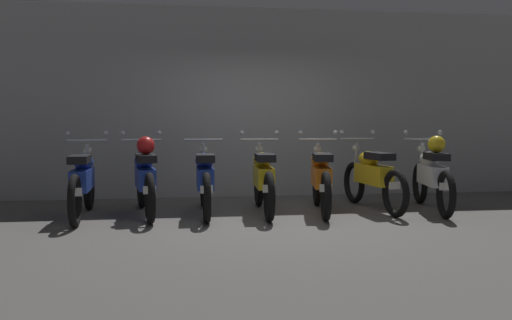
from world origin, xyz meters
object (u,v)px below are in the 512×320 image
object	(u,v)px
motorbike_slot_2	(205,179)
motorbike_slot_4	(321,178)
motorbike_slot_1	(145,177)
motorbike_slot_3	(263,178)
motorbike_slot_0	(83,181)
motorbike_slot_5	(372,176)
motorbike_slot_6	(432,174)

from	to	relation	value
motorbike_slot_2	motorbike_slot_4	world-z (taller)	motorbike_slot_4
motorbike_slot_1	motorbike_slot_2	bearing A→B (deg)	-2.03
motorbike_slot_3	motorbike_slot_0	bearing A→B (deg)	-179.64
motorbike_slot_0	motorbike_slot_5	xyz separation A→B (m)	(4.06, 0.10, 0.00)
motorbike_slot_3	motorbike_slot_4	xyz separation A→B (m)	(0.82, -0.05, 0.00)
motorbike_slot_5	motorbike_slot_6	xyz separation A→B (m)	(0.82, -0.20, 0.04)
motorbike_slot_4	motorbike_slot_5	size ratio (longest dim) A/B	1.00
motorbike_slot_4	motorbike_slot_5	xyz separation A→B (m)	(0.80, 0.14, 0.00)
motorbike_slot_1	motorbike_slot_2	size ratio (longest dim) A/B	0.99
motorbike_slot_2	motorbike_slot_0	bearing A→B (deg)	-178.72
motorbike_slot_1	motorbike_slot_0	bearing A→B (deg)	-175.40
motorbike_slot_6	motorbike_slot_4	bearing A→B (deg)	177.65
motorbike_slot_1	motorbike_slot_2	distance (m)	0.82
motorbike_slot_0	motorbike_slot_2	size ratio (longest dim) A/B	1.00
motorbike_slot_0	motorbike_slot_6	distance (m)	4.87
motorbike_slot_1	motorbike_slot_6	size ratio (longest dim) A/B	1.00
motorbike_slot_2	motorbike_slot_5	bearing A→B (deg)	1.51
motorbike_slot_1	motorbike_slot_4	world-z (taller)	same
motorbike_slot_2	motorbike_slot_1	bearing A→B (deg)	177.97
motorbike_slot_5	motorbike_slot_4	bearing A→B (deg)	-170.43
motorbike_slot_3	motorbike_slot_1	bearing A→B (deg)	178.24
motorbike_slot_5	motorbike_slot_6	size ratio (longest dim) A/B	1.01
motorbike_slot_4	motorbike_slot_0	bearing A→B (deg)	179.38
motorbike_slot_0	motorbike_slot_3	bearing A→B (deg)	0.36
motorbike_slot_3	motorbike_slot_6	xyz separation A→B (m)	(2.44, -0.12, 0.04)
motorbike_slot_4	motorbike_slot_6	bearing A→B (deg)	-2.35
motorbike_slot_0	motorbike_slot_3	world-z (taller)	same
motorbike_slot_1	motorbike_slot_4	bearing A→B (deg)	-2.36
motorbike_slot_1	motorbike_slot_5	world-z (taller)	same
motorbike_slot_3	motorbike_slot_5	xyz separation A→B (m)	(1.62, 0.09, 0.00)
motorbike_slot_1	motorbike_slot_5	size ratio (longest dim) A/B	1.00
motorbike_slot_3	motorbike_slot_2	bearing A→B (deg)	178.51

